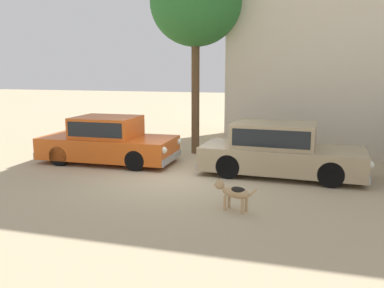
{
  "coord_description": "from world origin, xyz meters",
  "views": [
    {
      "loc": [
        3.47,
        -10.16,
        2.89
      ],
      "look_at": [
        0.46,
        0.2,
        0.9
      ],
      "focal_mm": 38.07,
      "sensor_mm": 36.0,
      "label": 1
    }
  ],
  "objects_px": {
    "parked_sedan_nearest": "(108,140)",
    "acacia_tree_left": "(196,3)",
    "stray_dog_spotted": "(233,191)",
    "parked_sedan_second": "(279,149)"
  },
  "relations": [
    {
      "from": "parked_sedan_nearest",
      "to": "acacia_tree_left",
      "type": "distance_m",
      "value": 5.31
    },
    {
      "from": "parked_sedan_nearest",
      "to": "stray_dog_spotted",
      "type": "bearing_deg",
      "value": -36.97
    },
    {
      "from": "acacia_tree_left",
      "to": "stray_dog_spotted",
      "type": "bearing_deg",
      "value": -66.71
    },
    {
      "from": "stray_dog_spotted",
      "to": "acacia_tree_left",
      "type": "xyz_separation_m",
      "value": [
        -2.34,
        5.44,
        4.62
      ]
    },
    {
      "from": "parked_sedan_nearest",
      "to": "stray_dog_spotted",
      "type": "xyz_separation_m",
      "value": [
        4.59,
        -3.32,
        -0.3
      ]
    },
    {
      "from": "parked_sedan_nearest",
      "to": "parked_sedan_second",
      "type": "height_order",
      "value": "parked_sedan_second"
    },
    {
      "from": "parked_sedan_nearest",
      "to": "stray_dog_spotted",
      "type": "distance_m",
      "value": 5.67
    },
    {
      "from": "stray_dog_spotted",
      "to": "acacia_tree_left",
      "type": "height_order",
      "value": "acacia_tree_left"
    },
    {
      "from": "parked_sedan_second",
      "to": "stray_dog_spotted",
      "type": "relative_size",
      "value": 4.55
    },
    {
      "from": "parked_sedan_nearest",
      "to": "acacia_tree_left",
      "type": "relative_size",
      "value": 0.66
    }
  ]
}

